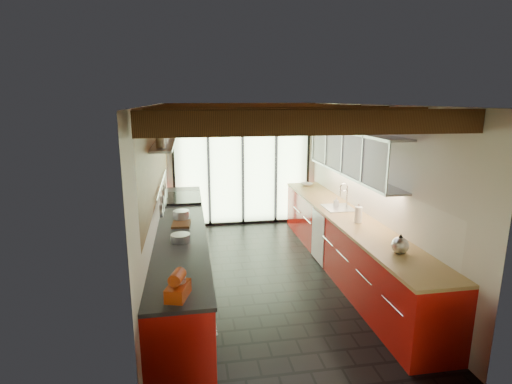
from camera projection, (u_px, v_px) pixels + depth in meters
ground at (267, 276)px, 6.20m from camera, size 5.50×5.50×0.00m
room_shell at (268, 171)px, 5.83m from camera, size 5.50×5.50×5.50m
ceiling_beams at (263, 114)px, 6.01m from camera, size 3.14×5.06×4.90m
glass_door at (243, 149)px, 8.41m from camera, size 2.95×0.10×2.90m
left_counter at (182, 253)px, 5.89m from camera, size 0.68×5.00×0.92m
range_stove at (183, 223)px, 7.28m from camera, size 0.66×0.90×0.97m
right_counter at (346, 243)px, 6.31m from camera, size 0.68×5.00×0.92m
sink_assembly at (339, 206)px, 6.58m from camera, size 0.45×0.52×0.43m
upper_cabinets_right at (353, 153)px, 6.30m from camera, size 0.34×3.00×3.00m
left_wall_fixtures at (165, 157)px, 5.68m from camera, size 0.28×2.60×0.96m
stand_mixer at (178, 286)px, 3.61m from camera, size 0.24×0.33×0.27m
pot_large at (181, 216)px, 5.91m from camera, size 0.27×0.27×0.15m
pot_small at (181, 238)px, 5.05m from camera, size 0.30×0.30×0.09m
cutting_board at (181, 224)px, 5.71m from camera, size 0.28×0.37×0.03m
kettle at (400, 244)px, 4.66m from camera, size 0.24×0.27×0.24m
paper_towel at (358, 215)px, 5.79m from camera, size 0.13×0.13×0.28m
soap_bottle at (336, 202)px, 6.65m from camera, size 0.09×0.09×0.17m
bowl at (307, 184)px, 8.29m from camera, size 0.26×0.26×0.06m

